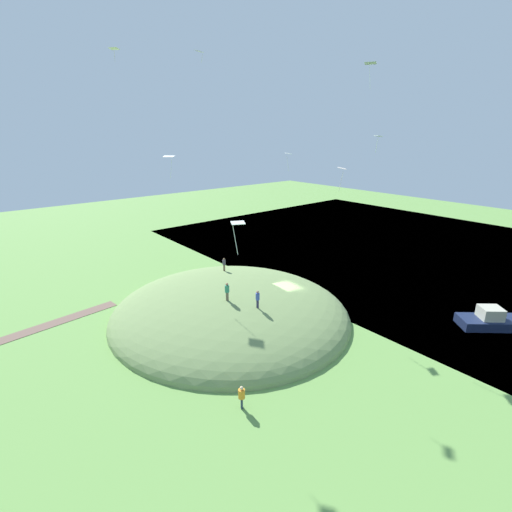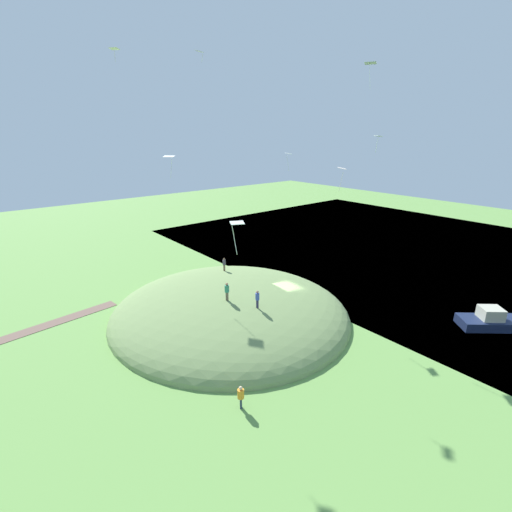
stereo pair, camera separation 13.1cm
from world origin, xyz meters
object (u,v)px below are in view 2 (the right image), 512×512
person_watching_kites (257,297)px  kite_6 (378,137)px  person_near_shore (241,395)px  kite_4 (169,157)px  boat_on_lake (499,321)px  kite_0 (237,225)px  kite_2 (199,52)px  kite_1 (370,65)px  kite_5 (114,49)px  kite_7 (342,169)px  kite_3 (288,155)px  person_walking_path (227,289)px  person_with_child (224,263)px

person_watching_kites → kite_6: kite_6 is taller
person_near_shore → kite_4: bearing=16.1°
boat_on_lake → kite_0: 28.80m
kite_2 → kite_1: bearing=110.1°
kite_5 → kite_7: size_ratio=0.54×
kite_1 → kite_3: (0.55, -8.88, -7.59)m
person_walking_path → person_with_child: (-4.84, -7.43, -0.47)m
boat_on_lake → person_watching_kites: size_ratio=4.34×
person_with_child → kite_1: 25.02m
person_walking_path → kite_2: size_ratio=1.51×
boat_on_lake → kite_5: (23.83, -29.24, 24.83)m
person_walking_path → person_watching_kites: 3.20m
person_watching_kites → kite_2: size_ratio=1.43×
person_near_shore → kite_0: kite_0 is taller
kite_3 → kite_5: (14.03, -9.47, 9.68)m
person_with_child → kite_3: bearing=-146.4°
person_with_child → kite_2: (0.22, -3.09, 22.72)m
person_near_shore → kite_7: kite_7 is taller
person_walking_path → kite_2: 25.04m
kite_0 → person_watching_kites: bearing=-139.5°
person_with_child → person_near_shore: bearing=133.7°
boat_on_lake → person_walking_path: bearing=0.6°
boat_on_lake → kite_3: kite_3 is taller
person_watching_kites → kite_7: bearing=74.0°
boat_on_lake → person_watching_kites: (18.63, -14.34, 2.97)m
person_watching_kites → person_with_child: 10.85m
person_walking_path → person_near_shore: person_walking_path is taller
person_near_shore → person_with_child: (-10.79, -17.36, 2.25)m
person_walking_path → kite_0: 12.58m
person_watching_kites → person_near_shore: size_ratio=0.98×
kite_6 → kite_1: bearing=-58.9°
kite_3 → kite_4: 12.65m
kite_4 → kite_5: size_ratio=1.92×
kite_7 → person_watching_kites: bearing=-6.2°
person_walking_path → kite_5: kite_5 is taller
person_walking_path → kite_1: size_ratio=0.87×
kite_4 → kite_6: size_ratio=1.58×
boat_on_lake → kite_1: (9.25, -10.88, 22.74)m
person_walking_path → kite_5: size_ratio=1.51×
kite_5 → kite_6: 25.88m
boat_on_lake → kite_7: bearing=-15.0°
kite_0 → kite_5: kite_5 is taller
person_watching_kites → kite_6: size_ratio=1.18×
person_near_shore → kite_4: size_ratio=0.76×
kite_3 → kite_5: 19.50m
person_with_child → kite_7: bearing=-165.4°
person_watching_kites → kite_4: kite_4 is taller
person_walking_path → kite_5: 25.07m
kite_7 → boat_on_lake: bearing=123.8°
person_watching_kites → kite_2: bearing=156.7°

